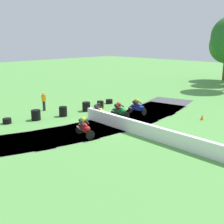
{
  "coord_description": "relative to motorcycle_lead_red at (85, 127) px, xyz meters",
  "views": [
    {
      "loc": [
        14.86,
        -14.7,
        6.25
      ],
      "look_at": [
        -0.02,
        0.42,
        0.9
      ],
      "focal_mm": 47.42,
      "sensor_mm": 36.0,
      "label": 1
    }
  ],
  "objects": [
    {
      "name": "tire_stack_extra_b",
      "position": [
        -5.99,
        8.22,
        -0.46
      ],
      "size": [
        0.66,
        0.66,
        0.4
      ],
      "color": "black",
      "rests_on": "ground"
    },
    {
      "name": "motorcycle_chase_yellow",
      "position": [
        -2.37,
        3.49,
        0.0
      ],
      "size": [
        1.68,
        0.68,
        1.42
      ],
      "color": "black",
      "rests_on": "ground"
    },
    {
      "name": "tire_stack_mid_b",
      "position": [
        -5.26,
        2.17,
        -0.26
      ],
      "size": [
        0.65,
        0.65,
        0.8
      ],
      "color": "black",
      "rests_on": "ground"
    },
    {
      "name": "tire_stack_extra_a",
      "position": [
        -5.39,
        6.46,
        -0.36
      ],
      "size": [
        0.6,
        0.6,
        0.6
      ],
      "color": "black",
      "rests_on": "ground"
    },
    {
      "name": "safety_barrier",
      "position": [
        3.9,
        2.72,
        -0.21
      ],
      "size": [
        14.14,
        1.15,
        0.9
      ],
      "primitive_type": "cube",
      "rotation": [
        0.0,
        0.0,
        -1.63
      ],
      "color": "white",
      "rests_on": "ground"
    },
    {
      "name": "track_marshal",
      "position": [
        -8.02,
        2.15,
        0.16
      ],
      "size": [
        0.34,
        0.24,
        1.63
      ],
      "color": "#232328",
      "rests_on": "ground"
    },
    {
      "name": "tire_stack_mid_a",
      "position": [
        -5.83,
        -0.01,
        -0.26
      ],
      "size": [
        0.72,
        0.72,
        0.8
      ],
      "color": "black",
      "rests_on": "ground"
    },
    {
      "name": "tire_stack_near",
      "position": [
        -6.53,
        -2.06,
        -0.46
      ],
      "size": [
        0.64,
        0.64,
        0.4
      ],
      "color": "black",
      "rests_on": "ground"
    },
    {
      "name": "motorcycle_lead_red",
      "position": [
        0.0,
        0.0,
        0.0
      ],
      "size": [
        1.71,
        0.97,
        1.43
      ],
      "color": "black",
      "rests_on": "ground"
    },
    {
      "name": "motorcycle_trailing_green",
      "position": [
        -1.62,
        5.06,
        -0.03
      ],
      "size": [
        1.68,
        0.89,
        1.42
      ],
      "color": "black",
      "rests_on": "ground"
    },
    {
      "name": "motorcycle_fourth_blue",
      "position": [
        -1.32,
        6.89,
        -0.01
      ],
      "size": [
        1.68,
        0.82,
        1.43
      ],
      "color": "black",
      "rests_on": "ground"
    },
    {
      "name": "traffic_cone",
      "position": [
        3.39,
        9.12,
        -0.44
      ],
      "size": [
        0.28,
        0.28,
        0.44
      ],
      "primitive_type": "cone",
      "color": "orange",
      "rests_on": "ground"
    },
    {
      "name": "tire_stack_far",
      "position": [
        -5.25,
        4.64,
        -0.26
      ],
      "size": [
        0.69,
        0.69,
        0.8
      ],
      "color": "black",
      "rests_on": "ground"
    },
    {
      "name": "ground_plane",
      "position": [
        -0.87,
        3.01,
        -0.66
      ],
      "size": [
        120.0,
        120.0,
        0.0
      ],
      "primitive_type": "plane",
      "color": "#569947"
    },
    {
      "name": "track_asphalt",
      "position": [
        -1.52,
        3.05,
        -0.65
      ],
      "size": [
        7.28,
        24.52,
        0.01
      ],
      "color": "#47474C",
      "rests_on": "ground"
    }
  ]
}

